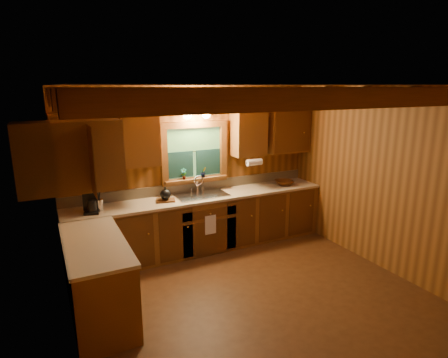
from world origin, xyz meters
name	(u,v)px	position (x,y,z in m)	size (l,w,h in m)	color
room	(254,198)	(0.00, 0.00, 1.30)	(4.20, 4.20, 4.20)	#4E2C12
ceiling_beams	(256,95)	(0.00, 0.00, 2.49)	(4.20, 2.54, 0.18)	brown
base_cabinets	(180,235)	(-0.49, 1.28, 0.43)	(4.20, 2.22, 0.86)	brown
countertop	(180,206)	(-0.48, 1.29, 0.88)	(4.20, 2.24, 0.04)	tan
backsplash	(195,187)	(0.00, 1.89, 0.98)	(4.20, 0.02, 0.16)	tan
dishwasher_panel	(122,266)	(-1.47, 0.68, 0.43)	(0.02, 0.60, 0.80)	white
upper_cabinets	(169,140)	(-0.56, 1.42, 1.84)	(4.19, 1.77, 0.78)	brown
window	(194,154)	(0.00, 1.87, 1.53)	(1.12, 0.08, 1.00)	brown
window_sill	(196,179)	(0.00, 1.82, 1.12)	(1.06, 0.14, 0.04)	brown
wall_sconce	(197,115)	(0.00, 1.75, 2.16)	(0.45, 0.21, 0.17)	black
paper_towel_roll	(254,162)	(0.92, 1.53, 1.37)	(0.11, 0.11, 0.27)	white
dish_towel	(211,225)	(0.00, 1.26, 0.52)	(0.18, 0.01, 0.30)	white
sink	(202,198)	(0.00, 1.60, 0.86)	(0.82, 0.48, 0.43)	silver
coffee_maker	(91,200)	(-1.67, 1.54, 1.07)	(0.20, 0.25, 0.35)	black
utensil_crock	(99,204)	(-1.57, 1.58, 0.99)	(0.13, 0.13, 0.36)	silver
cutting_board	(166,200)	(-0.60, 1.57, 0.91)	(0.28, 0.20, 0.02)	#522D11
teakettle	(165,194)	(-0.60, 1.57, 1.00)	(0.16, 0.16, 0.20)	black
wicker_basket	(284,183)	(1.56, 1.56, 0.94)	(0.33, 0.33, 0.08)	#48230C
potted_plant_left	(184,174)	(-0.21, 1.81, 1.23)	(0.10, 0.07, 0.18)	#522D11
potted_plant_right	(203,172)	(0.13, 1.81, 1.23)	(0.10, 0.08, 0.17)	#522D11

